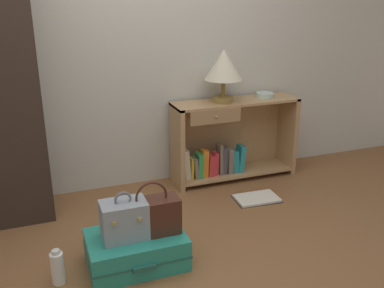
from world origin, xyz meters
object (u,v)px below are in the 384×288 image
(table_lamp, at_px, (224,67))
(handbag, at_px, (152,216))
(bottle, at_px, (58,268))
(bookshelf, at_px, (229,142))
(suitcase_large, at_px, (136,249))
(train_case, at_px, (124,220))
(bowl, at_px, (265,95))
(open_book_on_floor, at_px, (257,198))

(table_lamp, distance_m, handbag, 1.56)
(table_lamp, distance_m, bottle, 2.07)
(bookshelf, xyz_separation_m, table_lamp, (-0.08, -0.03, 0.69))
(suitcase_large, bearing_deg, table_lamp, 44.28)
(train_case, relative_size, handbag, 0.88)
(table_lamp, xyz_separation_m, train_case, (-1.11, -1.02, -0.71))
(handbag, bearing_deg, table_lamp, 47.73)
(suitcase_large, xyz_separation_m, train_case, (-0.07, 0.00, 0.23))
(bookshelf, distance_m, handbag, 1.47)
(bottle, bearing_deg, train_case, 3.29)
(table_lamp, bearing_deg, suitcase_large, -135.72)
(suitcase_large, distance_m, handbag, 0.25)
(handbag, xyz_separation_m, bottle, (-0.59, -0.01, -0.23))
(suitcase_large, bearing_deg, bookshelf, 42.89)
(bowl, height_order, open_book_on_floor, bowl)
(handbag, height_order, bottle, handbag)
(train_case, bearing_deg, suitcase_large, -0.13)
(handbag, distance_m, bottle, 0.63)
(table_lamp, distance_m, bowl, 0.51)
(bowl, bearing_deg, table_lamp, -177.06)
(suitcase_large, relative_size, train_case, 1.97)
(bookshelf, distance_m, train_case, 1.58)
(suitcase_large, bearing_deg, train_case, 179.87)
(train_case, bearing_deg, table_lamp, 42.53)
(train_case, height_order, handbag, handbag)
(suitcase_large, height_order, open_book_on_floor, suitcase_large)
(table_lamp, height_order, bowl, table_lamp)
(bookshelf, height_order, handbag, bookshelf)
(bowl, distance_m, handbag, 1.77)
(open_book_on_floor, bearing_deg, bowl, 57.97)
(suitcase_large, height_order, bottle, bottle)
(open_book_on_floor, bearing_deg, table_lamp, 102.75)
(suitcase_large, distance_m, open_book_on_floor, 1.27)
(bottle, bearing_deg, open_book_on_floor, 18.81)
(bowl, xyz_separation_m, suitcase_large, (-1.47, -1.04, -0.65))
(table_lamp, distance_m, open_book_on_floor, 1.14)
(bowl, bearing_deg, train_case, -145.91)
(bowl, height_order, handbag, bowl)
(bowl, bearing_deg, open_book_on_floor, -122.03)
(suitcase_large, distance_m, bottle, 0.48)
(bookshelf, xyz_separation_m, suitcase_large, (-1.12, -1.04, -0.24))
(suitcase_large, xyz_separation_m, bottle, (-0.48, -0.02, -0.00))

